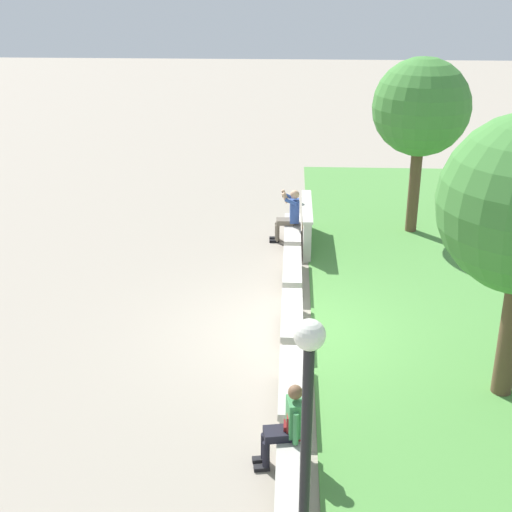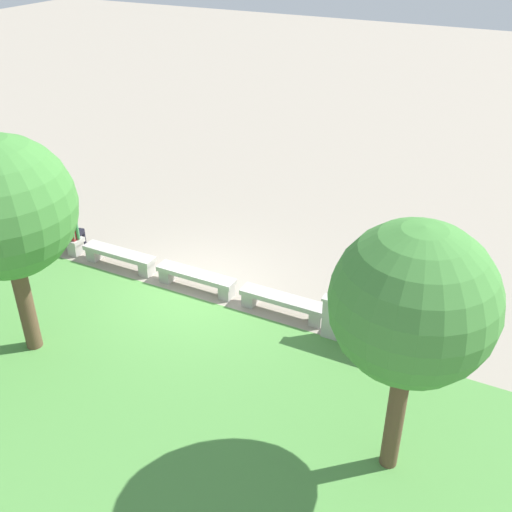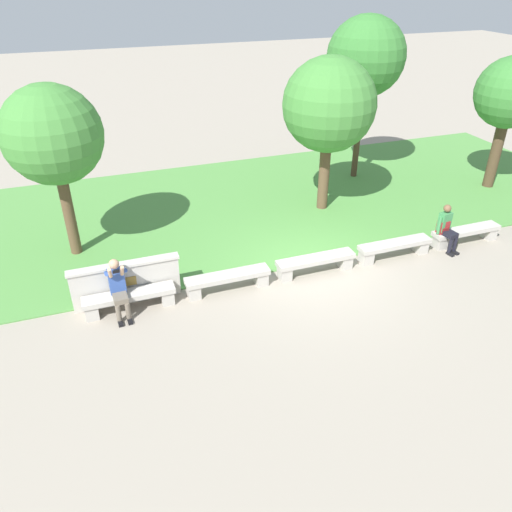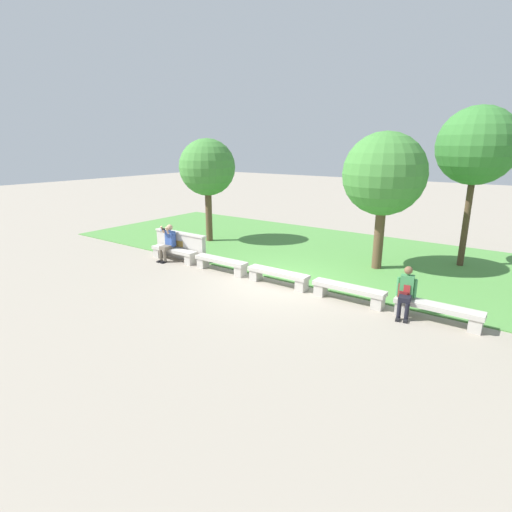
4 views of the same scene
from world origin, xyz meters
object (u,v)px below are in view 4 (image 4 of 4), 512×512
Objects in this scene: bench_main at (174,253)px; bench_near at (221,263)px; backpack at (405,291)px; bench_mid at (278,275)px; tree_far_back at (207,168)px; person_distant at (406,290)px; bench_end at (438,311)px; person_photographer at (168,241)px; bench_far at (348,291)px; tree_right_background at (384,175)px; tree_left_background at (477,146)px.

bench_near is (2.27, 0.00, 0.00)m from bench_main.
backpack reaches higher than bench_near.
tree_far_back reaches higher than bench_mid.
person_distant is at bearing -0.62° from bench_near.
person_photographer is (-9.28, -0.08, 0.43)m from bench_end.
backpack is at bearing 0.82° from bench_far.
bench_far is 4.71× the size of backpack.
bench_near is 6.81m from bench_end.
tree_right_background is at bearing 128.46° from bench_end.
person_photographer is (-4.74, -0.08, 0.43)m from bench_mid.
bench_far is (4.54, 0.00, 0.00)m from bench_near.
person_distant is 0.11m from backpack.
backpack is at bearing -94.20° from tree_left_background.
tree_far_back is at bearing 108.55° from bench_main.
person_photographer is 1.05× the size of person_distant.
tree_left_background reaches higher than bench_near.
tree_right_background is (6.39, 3.39, 2.89)m from bench_main.
bench_main is 0.46× the size of tree_far_back.
tree_far_back is (-10.11, 3.05, 2.88)m from bench_end.
tree_left_background is at bearing 71.05° from bench_far.
person_distant reaches higher than bench_near.
bench_end is 4.71× the size of backpack.
tree_right_background is 7.42m from tree_far_back.
bench_main is 9.08m from bench_end.
bench_end is 0.85m from person_distant.
tree_left_background is at bearing 31.79° from person_photographer.
tree_left_background reaches higher than person_distant.
person_distant is at bearing -175.09° from bench_end.
backpack reaches higher than bench_main.
tree_far_back is at bearing -177.37° from tree_right_background.
bench_main is 4.54m from bench_mid.
bench_far is 1.53× the size of person_photographer.
person_distant is (1.51, -0.07, 0.37)m from bench_far.
tree_far_back is at bearing 161.59° from person_distant.
person_distant is 4.69m from tree_right_background.
backpack is 0.09× the size of tree_right_background.
bench_far is 1.50m from backpack.
bench_near is at bearing -139.74° from tree_left_background.
bench_far is 1.56m from person_distant.
person_distant is at bearing -2.47° from bench_far.
tree_far_back is (-5.56, 3.05, 2.88)m from bench_mid.
person_photographer is at bearing -179.37° from bench_far.
bench_end is (9.08, 0.00, 0.00)m from bench_main.
tree_right_background is at bearing 27.73° from person_photographer.
backpack is (-0.81, 0.02, 0.32)m from bench_end.
person_distant reaches higher than bench_mid.
bench_far is 8.88m from tree_far_back.
bench_main is at bearing -152.09° from tree_right_background.
person_photographer reaches higher than bench_far.
bench_near is at bearing -140.60° from tree_right_background.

